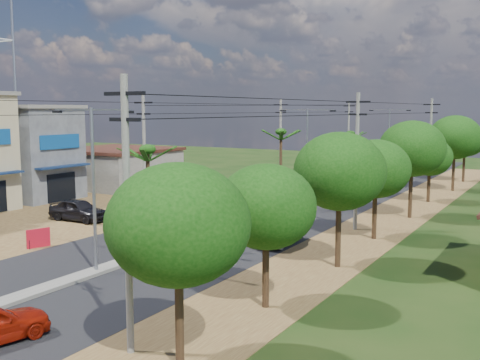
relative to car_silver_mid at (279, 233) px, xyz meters
The scene contains 34 objects.
ground 11.02m from the car_silver_mid, 117.04° to the right, with size 160.00×160.00×0.00m, color black.
road 7.25m from the car_silver_mid, 133.85° to the left, with size 12.00×110.00×0.04m, color black.
median 9.63m from the car_silver_mid, 121.36° to the left, with size 1.00×90.00×0.18m, color #605E56.
dirt_lot_west 20.09m from the car_silver_mid, behind, with size 18.00×46.00×0.04m, color #52361C.
dirt_shoulder_east 6.31m from the car_silver_mid, 56.08° to the left, with size 5.00×90.00×0.03m, color #52361C.
shophouse_grey 27.52m from the car_silver_mid, behind, with size 9.00×6.40×8.30m.
low_shed 29.65m from the car_silver_mid, 151.35° to the left, with size 10.40×10.40×3.95m.
tree_east_a 16.85m from the car_silver_mid, 74.10° to the right, with size 4.40×4.40×6.37m.
tree_east_b 11.23m from the car_silver_mid, 66.30° to the right, with size 4.00×4.00×5.83m.
tree_east_c 6.87m from the car_silver_mid, 30.74° to the right, with size 4.60×4.60×6.83m.
tree_east_d 7.09m from the car_silver_mid, 43.70° to the left, with size 4.20×4.20×6.13m.
tree_east_e 13.76m from the car_silver_mid, 69.35° to the left, with size 4.80×4.80×7.14m.
tree_east_f 20.88m from the car_silver_mid, 78.26° to the left, with size 3.80×3.80×5.52m.
tree_east_g 28.97m from the car_silver_mid, 80.34° to the left, with size 5.00×5.00×7.38m.
tree_east_h 36.70m from the car_silver_mid, 82.91° to the left, with size 4.40×4.40×6.52m.
palm_median_near 9.05m from the car_silver_mid, 130.79° to the right, with size 2.00×2.00×6.15m.
palm_median_mid 12.50m from the car_silver_mid, 116.10° to the left, with size 2.00×2.00×6.55m.
palm_median_far 27.06m from the car_silver_mid, 100.80° to the left, with size 2.00×2.00×5.85m.
streetlight_near 11.73m from the car_silver_mid, 117.04° to the right, with size 5.10×0.18×8.00m.
streetlight_mid 16.52m from the car_silver_mid, 108.20° to the left, with size 5.10×0.18×8.00m.
streetlight_far 40.72m from the car_silver_mid, 97.09° to the left, with size 5.10×0.18×8.00m.
utility_pole_w_b 12.86m from the car_silver_mid, 169.59° to the left, with size 1.60×0.24×9.00m.
utility_pole_w_c 27.32m from the car_silver_mid, 116.37° to the left, with size 1.60×0.24×9.00m.
utility_pole_w_d 46.95m from the car_silver_mid, 104.87° to the left, with size 1.60×0.24×9.00m.
utility_pole_e_a 16.50m from the car_silver_mid, 81.01° to the right, with size 1.60×0.24×9.00m.
utility_pole_e_b 7.82m from the car_silver_mid, 68.06° to the left, with size 1.60×0.24×9.00m.
utility_pole_e_c 28.60m from the car_silver_mid, 84.93° to the left, with size 1.60×0.24×9.00m.
car_silver_mid is the anchor object (origin of this frame).
car_white_far 23.63m from the car_silver_mid, 111.49° to the left, with size 2.00×4.92×1.43m, color silver.
car_parked_dark 15.48m from the car_silver_mid, behind, with size 1.83×4.56×1.55m, color black.
moto_rider_east 9.07m from the car_silver_mid, 106.07° to the right, with size 0.60×1.73×0.91m, color black.
moto_rider_west_a 10.28m from the car_silver_mid, 166.57° to the left, with size 0.67×1.91×1.00m, color black.
moto_rider_west_b 23.80m from the car_silver_mid, 107.74° to the left, with size 0.46×1.63×0.98m, color black.
roadside_sign 13.92m from the car_silver_mid, 145.93° to the right, with size 0.52×1.31×1.13m.
Camera 1 is at (19.47, -19.24, 7.91)m, focal length 42.00 mm.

